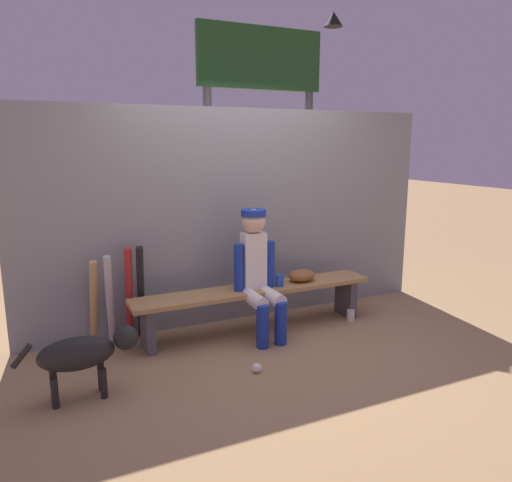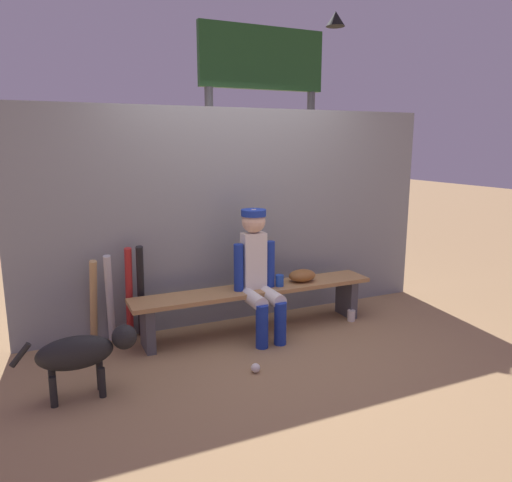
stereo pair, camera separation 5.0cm
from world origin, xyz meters
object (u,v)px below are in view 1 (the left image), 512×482
at_px(baseball_glove, 302,275).
at_px(bat_aluminum_red, 129,295).
at_px(baseball, 257,368).
at_px(cup_on_ground, 351,315).
at_px(dugout_bench, 256,297).
at_px(bat_aluminum_black, 141,293).
at_px(scoreboard, 266,98).
at_px(player_seated, 258,270).
at_px(dog, 85,353).
at_px(bat_wood_tan, 93,302).
at_px(bat_aluminum_silver, 110,299).
at_px(cup_on_bench, 279,280).

height_order(baseball_glove, bat_aluminum_red, bat_aluminum_red).
xyz_separation_m(baseball, cup_on_ground, (1.35, 0.62, 0.02)).
xyz_separation_m(dugout_bench, baseball, (-0.36, -0.79, -0.30)).
distance_m(bat_aluminum_black, baseball, 1.30).
bearing_deg(bat_aluminum_black, scoreboard, 35.05).
height_order(player_seated, bat_aluminum_red, player_seated).
relative_size(bat_aluminum_red, dog, 1.05).
xyz_separation_m(bat_aluminum_black, bat_wood_tan, (-0.41, 0.06, -0.05)).
height_order(bat_wood_tan, dog, bat_wood_tan).
bearing_deg(dugout_bench, bat_aluminum_red, 167.19).
xyz_separation_m(bat_aluminum_silver, dog, (-0.30, -0.88, -0.08)).
relative_size(dugout_bench, cup_on_bench, 21.56).
bearing_deg(cup_on_ground, bat_aluminum_silver, 169.38).
height_order(bat_aluminum_black, dog, bat_aluminum_black).
distance_m(dugout_bench, cup_on_ground, 1.04).
xyz_separation_m(cup_on_ground, cup_on_bench, (-0.76, 0.11, 0.43)).
bearing_deg(player_seated, baseball, -116.22).
xyz_separation_m(baseball_glove, baseball, (-0.86, -0.79, -0.45)).
height_order(baseball_glove, bat_aluminum_black, bat_aluminum_black).
distance_m(bat_wood_tan, baseball, 1.58).
height_order(baseball_glove, cup_on_bench, baseball_glove).
bearing_deg(bat_wood_tan, cup_on_bench, -12.19).
xyz_separation_m(baseball, scoreboard, (1.23, 2.37, 2.29)).
xyz_separation_m(player_seated, bat_aluminum_red, (-1.11, 0.36, -0.19)).
bearing_deg(bat_aluminum_red, dog, -118.33).
distance_m(dugout_bench, player_seated, 0.32).
xyz_separation_m(baseball_glove, bat_aluminum_black, (-1.53, 0.25, -0.04)).
height_order(scoreboard, dog, scoreboard).
bearing_deg(cup_on_ground, scoreboard, 93.87).
bearing_deg(scoreboard, bat_aluminum_red, -146.48).
height_order(bat_aluminum_red, cup_on_ground, bat_aluminum_red).
relative_size(bat_wood_tan, cup_on_bench, 7.28).
xyz_separation_m(bat_wood_tan, cup_on_ground, (2.43, -0.47, -0.34)).
height_order(cup_on_ground, scoreboard, scoreboard).
xyz_separation_m(bat_aluminum_red, cup_on_ground, (2.12, -0.42, -0.39)).
relative_size(player_seated, cup_on_ground, 10.73).
relative_size(bat_aluminum_silver, cup_on_ground, 7.61).
xyz_separation_m(player_seated, baseball_glove, (0.52, 0.11, -0.14)).
bearing_deg(dog, cup_on_bench, 17.19).
distance_m(baseball_glove, baseball, 1.25).
relative_size(bat_aluminum_silver, dog, 0.99).
distance_m(bat_aluminum_black, cup_on_bench, 1.29).
bearing_deg(dog, bat_wood_tan, 79.74).
height_order(bat_aluminum_black, bat_aluminum_red, bat_aluminum_black).
bearing_deg(baseball, player_seated, 63.78).
xyz_separation_m(bat_aluminum_silver, bat_wood_tan, (-0.13, 0.04, -0.02)).
distance_m(player_seated, baseball, 0.97).
bearing_deg(baseball, cup_on_bench, 51.59).
height_order(bat_aluminum_black, bat_wood_tan, bat_aluminum_black).
relative_size(bat_wood_tan, dog, 0.95).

